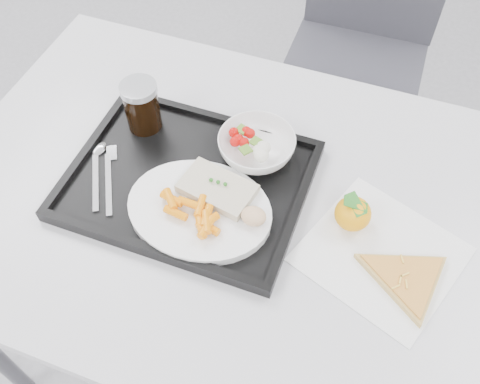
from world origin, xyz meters
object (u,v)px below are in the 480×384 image
(salad_bowl, at_px, (257,146))
(pizza_slice, at_px, (407,279))
(table, at_px, (246,219))
(dinner_plate, at_px, (200,210))
(cola_glass, at_px, (142,105))
(tangerine, at_px, (353,214))
(tray, at_px, (188,181))
(chair, at_px, (363,33))

(salad_bowl, bearing_deg, pizza_slice, -27.11)
(table, relative_size, dinner_plate, 4.44)
(cola_glass, height_order, tangerine, cola_glass)
(tangerine, bearing_deg, tray, -176.78)
(chair, distance_m, tangerine, 0.90)
(tray, relative_size, cola_glass, 4.17)
(chair, height_order, tangerine, chair)
(table, bearing_deg, salad_bowl, 98.97)
(tray, height_order, cola_glass, cola_glass)
(salad_bowl, bearing_deg, dinner_plate, -106.79)
(chair, distance_m, dinner_plate, 0.97)
(chair, bearing_deg, cola_glass, -113.29)
(dinner_plate, xyz_separation_m, tangerine, (0.26, 0.08, 0.01))
(tray, relative_size, dinner_plate, 1.67)
(dinner_plate, height_order, pizza_slice, dinner_plate)
(salad_bowl, bearing_deg, tangerine, -22.36)
(table, bearing_deg, pizza_slice, -11.90)
(chair, height_order, tray, chair)
(chair, height_order, dinner_plate, chair)
(chair, bearing_deg, table, -94.71)
(tangerine, xyz_separation_m, pizza_slice, (0.12, -0.08, -0.02))
(table, height_order, tray, tray)
(chair, bearing_deg, salad_bowl, -96.54)
(cola_glass, xyz_separation_m, pizza_slice, (0.57, -0.16, -0.06))
(cola_glass, bearing_deg, chair, 66.71)
(table, xyz_separation_m, salad_bowl, (-0.02, 0.10, 0.11))
(table, height_order, tangerine, tangerine)
(tray, xyz_separation_m, cola_glass, (-0.14, 0.10, 0.06))
(dinner_plate, relative_size, cola_glass, 2.50)
(dinner_plate, distance_m, salad_bowl, 0.18)
(dinner_plate, xyz_separation_m, pizza_slice, (0.38, 0.00, -0.01))
(cola_glass, xyz_separation_m, tangerine, (0.46, -0.08, -0.04))
(table, xyz_separation_m, cola_glass, (-0.26, 0.10, 0.14))
(table, distance_m, tray, 0.14)
(tray, bearing_deg, cola_glass, 144.33)
(table, distance_m, cola_glass, 0.31)
(table, xyz_separation_m, tray, (-0.12, -0.00, 0.08))
(chair, xyz_separation_m, salad_bowl, (-0.09, -0.76, 0.25))
(chair, relative_size, salad_bowl, 6.11)
(table, relative_size, cola_glass, 11.11)
(table, height_order, salad_bowl, salad_bowl)
(dinner_plate, height_order, tangerine, tangerine)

